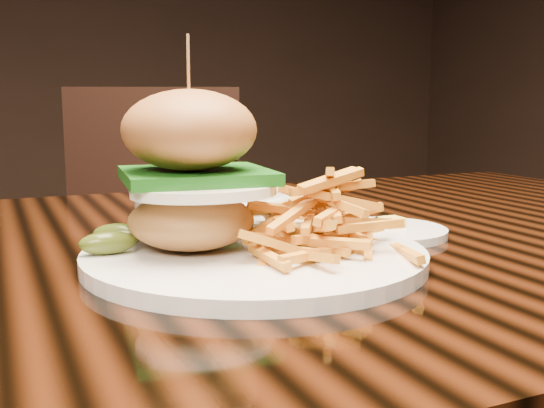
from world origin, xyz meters
name	(u,v)px	position (x,y,z in m)	size (l,w,h in m)	color
dining_table	(235,301)	(0.00, 0.00, 0.67)	(1.60, 0.90, 0.75)	black
burger_plate	(247,205)	(-0.03, -0.11, 0.81)	(0.34, 0.34, 0.23)	white
side_saucer	(385,231)	(0.17, -0.06, 0.76)	(0.15, 0.15, 0.02)	white
ramekin	(283,237)	(0.02, -0.08, 0.77)	(0.07, 0.07, 0.03)	white
far_dish	(222,195)	(0.07, 0.24, 0.77)	(0.27, 0.27, 0.09)	white
chair_far	(151,249)	(0.10, 0.88, 0.54)	(0.60, 0.60, 0.95)	black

